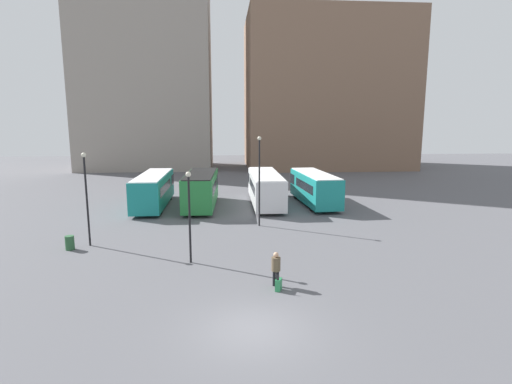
# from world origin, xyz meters

# --- Properties ---
(ground_plane) EXTENTS (160.00, 160.00, 0.00)m
(ground_plane) POSITION_xyz_m (0.00, 0.00, 0.00)
(ground_plane) COLOR #56565B
(building_block_left) EXTENTS (20.87, 13.58, 43.92)m
(building_block_left) POSITION_xyz_m (-13.48, 55.06, 21.96)
(building_block_left) COLOR gray
(building_block_left) RESTS_ON ground_plane
(building_block_right) EXTENTS (26.55, 17.87, 24.77)m
(building_block_right) POSITION_xyz_m (16.32, 55.06, 12.38)
(building_block_right) COLOR #7F604C
(building_block_right) RESTS_ON ground_plane
(bus_0) EXTENTS (2.49, 10.05, 2.93)m
(bus_0) POSITION_xyz_m (-7.36, 22.63, 1.59)
(bus_0) COLOR #19847F
(bus_0) RESTS_ON ground_plane
(bus_1) EXTENTS (2.89, 9.18, 3.08)m
(bus_1) POSITION_xyz_m (-3.06, 22.03, 1.66)
(bus_1) COLOR #237A38
(bus_1) RESTS_ON ground_plane
(bus_2) EXTENTS (2.67, 10.56, 2.93)m
(bus_2) POSITION_xyz_m (2.82, 22.80, 1.60)
(bus_2) COLOR silver
(bus_2) RESTS_ON ground_plane
(bus_3) EXTENTS (3.03, 9.32, 2.93)m
(bus_3) POSITION_xyz_m (7.36, 22.45, 1.59)
(bus_3) COLOR #19847F
(bus_3) RESTS_ON ground_plane
(traveler) EXTENTS (0.55, 0.55, 1.64)m
(traveler) POSITION_xyz_m (1.33, 3.85, 0.97)
(traveler) COLOR black
(traveler) RESTS_ON ground_plane
(suitcase) EXTENTS (0.38, 0.49, 0.79)m
(suitcase) POSITION_xyz_m (1.39, 3.34, 0.28)
(suitcase) COLOR #28844C
(suitcase) RESTS_ON ground_plane
(lamp_post_0) EXTENTS (0.28, 0.28, 6.54)m
(lamp_post_0) POSITION_xyz_m (1.55, 14.91, 3.79)
(lamp_post_0) COLOR black
(lamp_post_0) RESTS_ON ground_plane
(lamp_post_1) EXTENTS (0.28, 0.28, 5.74)m
(lamp_post_1) POSITION_xyz_m (-9.33, 10.95, 3.38)
(lamp_post_1) COLOR black
(lamp_post_1) RESTS_ON ground_plane
(lamp_post_2) EXTENTS (0.28, 0.28, 4.98)m
(lamp_post_2) POSITION_xyz_m (-2.86, 7.36, 2.97)
(lamp_post_2) COLOR black
(lamp_post_2) RESTS_ON ground_plane
(trash_bin) EXTENTS (0.52, 0.52, 0.85)m
(trash_bin) POSITION_xyz_m (-10.25, 10.20, 0.42)
(trash_bin) COLOR #285633
(trash_bin) RESTS_ON ground_plane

